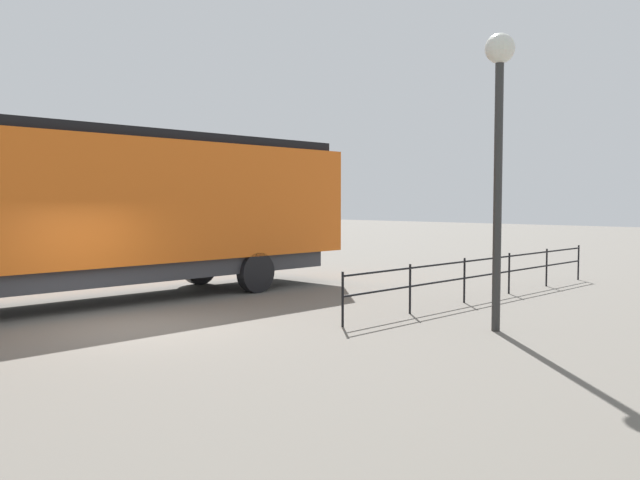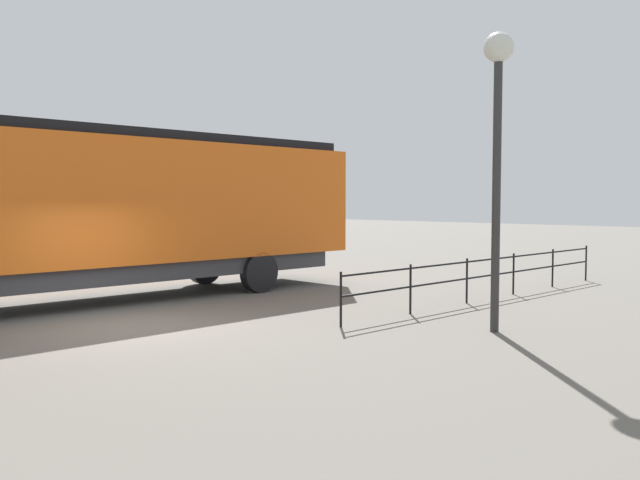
% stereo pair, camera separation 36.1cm
% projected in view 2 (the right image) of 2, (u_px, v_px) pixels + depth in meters
% --- Properties ---
extents(ground_plane, '(120.00, 120.00, 0.00)m').
position_uv_depth(ground_plane, '(129.00, 327.00, 13.19)').
color(ground_plane, '#666059').
extents(locomotive, '(2.91, 18.09, 4.21)m').
position_uv_depth(locomotive, '(46.00, 207.00, 15.34)').
color(locomotive, orange).
rests_on(locomotive, ground_plane).
extents(lamp_post, '(0.56, 0.56, 5.62)m').
position_uv_depth(lamp_post, '(498.00, 111.00, 12.46)').
color(lamp_post, '#2D2D2D').
rests_on(lamp_post, ground_plane).
extents(platform_fence, '(0.05, 11.09, 1.10)m').
position_uv_depth(platform_fence, '(491.00, 270.00, 16.97)').
color(platform_fence, black).
rests_on(platform_fence, ground_plane).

